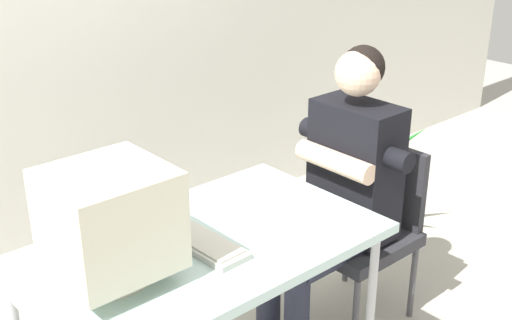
# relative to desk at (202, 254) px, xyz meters

# --- Properties ---
(desk) EXTENTS (1.32, 0.79, 0.76)m
(desk) POSITION_rel_desk_xyz_m (0.00, 0.00, 0.00)
(desk) COLOR #B7B7BC
(desk) RESTS_ON ground_plane
(crt_monitor) EXTENTS (0.38, 0.36, 0.39)m
(crt_monitor) POSITION_rel_desk_xyz_m (-0.36, -0.02, 0.27)
(crt_monitor) COLOR beige
(crt_monitor) RESTS_ON desk
(keyboard) EXTENTS (0.16, 0.42, 0.03)m
(keyboard) POSITION_rel_desk_xyz_m (-0.02, -0.01, 0.07)
(keyboard) COLOR silver
(keyboard) RESTS_ON desk
(office_chair) EXTENTS (0.48, 0.48, 0.85)m
(office_chair) POSITION_rel_desk_xyz_m (0.97, 0.02, -0.22)
(office_chair) COLOR #4C4C51
(office_chair) RESTS_ON ground_plane
(person_seated) EXTENTS (0.73, 0.59, 1.35)m
(person_seated) POSITION_rel_desk_xyz_m (0.78, 0.02, 0.02)
(person_seated) COLOR black
(person_seated) RESTS_ON ground_plane
(potted_plant) EXTENTS (0.69, 0.67, 0.80)m
(potted_plant) POSITION_rel_desk_xyz_m (1.49, 0.47, -0.37)
(potted_plant) COLOR silver
(potted_plant) RESTS_ON ground_plane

